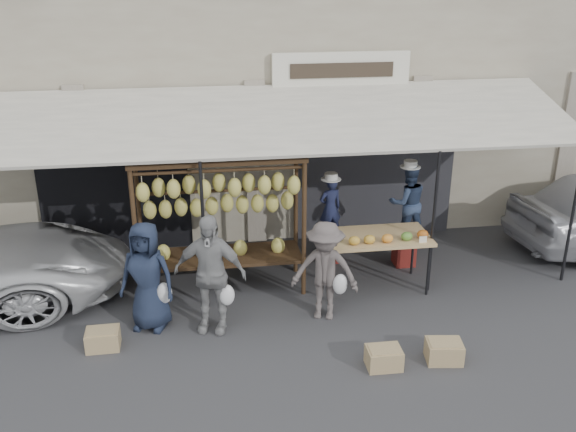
% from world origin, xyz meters
% --- Properties ---
extents(ground_plane, '(90.00, 90.00, 0.00)m').
position_xyz_m(ground_plane, '(0.00, 0.00, 0.00)').
color(ground_plane, '#2D2D30').
extents(shophouse, '(24.00, 6.15, 7.30)m').
position_xyz_m(shophouse, '(-0.00, 6.50, 3.65)').
color(shophouse, '#ACA58F').
rests_on(shophouse, ground_plane).
extents(awning, '(10.00, 2.35, 2.92)m').
position_xyz_m(awning, '(0.01, 2.28, 2.57)').
color(awning, beige).
rests_on(awning, ground_plane).
extents(banana_rack, '(2.60, 0.90, 2.24)m').
position_xyz_m(banana_rack, '(-0.74, 1.65, 1.57)').
color(banana_rack, black).
rests_on(banana_rack, ground_plane).
extents(produce_table, '(1.70, 0.90, 1.04)m').
position_xyz_m(produce_table, '(1.65, 1.32, 0.87)').
color(produce_table, tan).
rests_on(produce_table, ground_plane).
extents(vendor_left, '(0.45, 0.35, 1.09)m').
position_xyz_m(vendor_left, '(1.16, 2.43, 0.99)').
color(vendor_left, '#1C2242').
rests_on(vendor_left, stool_left).
extents(vendor_right, '(0.65, 0.51, 1.32)m').
position_xyz_m(vendor_right, '(2.41, 2.11, 1.13)').
color(vendor_right, navy).
rests_on(vendor_right, stool_right).
extents(customer_left, '(0.91, 0.73, 1.60)m').
position_xyz_m(customer_left, '(-1.82, 0.68, 0.80)').
color(customer_left, '#1A2237').
rests_on(customer_left, ground_plane).
extents(customer_mid, '(1.10, 0.70, 1.75)m').
position_xyz_m(customer_mid, '(-0.95, 0.49, 0.87)').
color(customer_mid, gray).
rests_on(customer_mid, ground_plane).
extents(customer_right, '(1.10, 0.84, 1.51)m').
position_xyz_m(customer_right, '(0.69, 0.57, 0.75)').
color(customer_right, '#564E4B').
rests_on(customer_right, ground_plane).
extents(stool_left, '(0.40, 0.40, 0.44)m').
position_xyz_m(stool_left, '(1.16, 2.43, 0.22)').
color(stool_left, maroon).
rests_on(stool_left, ground_plane).
extents(stool_right, '(0.38, 0.38, 0.48)m').
position_xyz_m(stool_right, '(2.41, 2.11, 0.24)').
color(stool_right, maroon).
rests_on(stool_right, ground_plane).
extents(crate_near_a, '(0.45, 0.34, 0.27)m').
position_xyz_m(crate_near_a, '(1.21, -0.77, 0.13)').
color(crate_near_a, tan).
rests_on(crate_near_a, ground_plane).
extents(crate_near_b, '(0.50, 0.41, 0.28)m').
position_xyz_m(crate_near_b, '(2.03, -0.75, 0.14)').
color(crate_near_b, tan).
rests_on(crate_near_b, ground_plane).
extents(crate_far, '(0.45, 0.34, 0.27)m').
position_xyz_m(crate_far, '(-2.43, 0.21, 0.13)').
color(crate_far, tan).
rests_on(crate_far, ground_plane).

